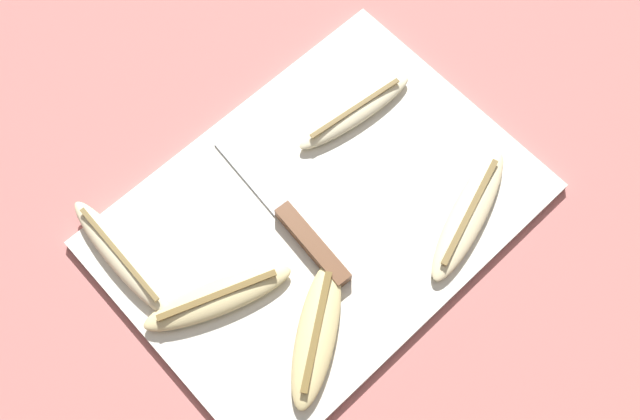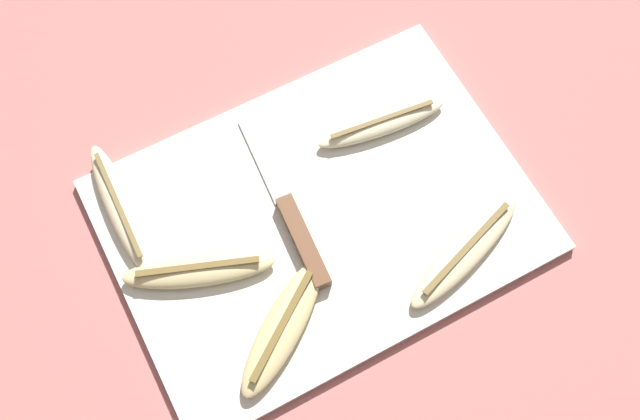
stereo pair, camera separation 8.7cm
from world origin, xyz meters
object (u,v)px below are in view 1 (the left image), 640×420
object	(u,v)px
banana_bright_far	(355,112)
banana_spotted_left	(317,333)
banana_cream_curved	(469,214)
banana_pale_long	(121,257)
knife	(302,233)
banana_mellow_near	(220,300)

from	to	relation	value
banana_bright_far	banana_spotted_left	size ratio (longest dim) A/B	1.04
banana_cream_curved	banana_spotted_left	distance (m)	0.23
banana_cream_curved	banana_pale_long	distance (m)	0.40
knife	banana_pale_long	bearing A→B (deg)	149.52
banana_spotted_left	banana_bright_far	bearing A→B (deg)	37.42
banana_pale_long	knife	bearing A→B (deg)	-34.67
banana_cream_curved	banana_bright_far	size ratio (longest dim) A/B	1.10
banana_cream_curved	banana_bright_far	bearing A→B (deg)	90.63
banana_cream_curved	banana_pale_long	world-z (taller)	banana_pale_long
banana_bright_far	banana_pale_long	distance (m)	0.33
knife	banana_spotted_left	world-z (taller)	banana_spotted_left
knife	banana_spotted_left	bearing A→B (deg)	-120.72
banana_mellow_near	banana_cream_curved	bearing A→B (deg)	-23.07
knife	banana_cream_curved	bearing A→B (deg)	-32.08
banana_bright_far	banana_pale_long	world-z (taller)	banana_pale_long
banana_bright_far	banana_pale_long	size ratio (longest dim) A/B	0.94
banana_bright_far	banana_mellow_near	distance (m)	0.28
banana_cream_curved	banana_mellow_near	world-z (taller)	banana_mellow_near
banana_cream_curved	banana_mellow_near	bearing A→B (deg)	156.93
banana_cream_curved	banana_mellow_near	distance (m)	0.30
banana_spotted_left	banana_pale_long	distance (m)	0.24
banana_cream_curved	banana_spotted_left	size ratio (longest dim) A/B	1.15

